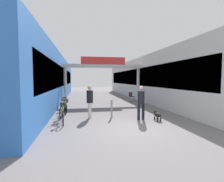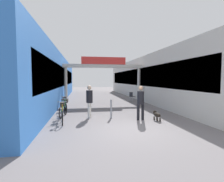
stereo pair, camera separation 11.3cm
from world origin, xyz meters
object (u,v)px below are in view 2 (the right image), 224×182
Objects in this scene: bicycle_green_second at (64,108)px; pedestrian_with_dog at (141,100)px; pedestrian_companion at (89,99)px; bicycle_orange_nearest at (62,113)px; dog_on_leash at (157,115)px; bicycle_blue_third at (65,105)px; cafe_chair_black_nearer at (132,96)px; bollard_post_metal at (111,108)px.

pedestrian_with_dog is at bearing -22.20° from bicycle_green_second.
pedestrian_with_dog is at bearing -21.01° from pedestrian_companion.
bicycle_orange_nearest is at bearing -148.79° from pedestrian_companion.
dog_on_leash is 0.38× the size of bicycle_blue_third.
pedestrian_companion is at bearing -123.99° from cafe_chair_black_nearer.
dog_on_leash is (0.78, -0.23, -0.71)m from pedestrian_with_dog.
pedestrian_with_dog is 1.04× the size of bicycle_blue_third.
pedestrian_companion is at bearing 158.99° from pedestrian_with_dog.
pedestrian_with_dog is 1.95× the size of cafe_chair_black_nearer.
cafe_chair_black_nearer reaches higher than dog_on_leash.
pedestrian_with_dog is 1.73× the size of bollard_post_metal.
bollard_post_metal is at bearing 151.26° from pedestrian_with_dog.
pedestrian_companion is 7.45m from cafe_chair_black_nearer.
dog_on_leash is 2.38m from bollard_post_metal.
bicycle_green_second is 7.84m from cafe_chair_black_nearer.
cafe_chair_black_nearer is at bearing 44.83° from bicycle_green_second.
bicycle_green_second is (-3.94, 1.61, -0.56)m from pedestrian_with_dog.
bicycle_orange_nearest is (-3.86, 0.17, -0.56)m from pedestrian_with_dog.
cafe_chair_black_nearer is (5.61, 4.19, 0.10)m from bicycle_blue_third.
pedestrian_companion is 1.95× the size of cafe_chair_black_nearer.
pedestrian_with_dog reaches higher than bicycle_green_second.
bicycle_blue_third is (-3.98, 2.94, -0.56)m from pedestrian_with_dog.
dog_on_leash is 0.38× the size of bicycle_orange_nearest.
cafe_chair_black_nearer is at bearing 56.01° from pedestrian_companion.
bollard_post_metal is (-2.15, 0.98, 0.22)m from dog_on_leash.
bicycle_orange_nearest is at bearing -86.96° from bicycle_green_second.
bicycle_orange_nearest reaches higher than cafe_chair_black_nearer.
bicycle_green_second is (-1.41, 0.63, -0.56)m from pedestrian_companion.
pedestrian_companion is 1.03× the size of bicycle_orange_nearest.
bicycle_blue_third is (-0.05, 1.33, 0.00)m from bicycle_green_second.
pedestrian_companion is 1.65m from bicycle_orange_nearest.
bicycle_orange_nearest is 2.78m from bicycle_blue_third.
bollard_post_metal is (2.48, 0.59, 0.07)m from bicycle_orange_nearest.
bicycle_blue_third reaches higher than dog_on_leash.
bollard_post_metal is (2.56, -0.85, 0.07)m from bicycle_green_second.
cafe_chair_black_nearer is at bearing 83.42° from dog_on_leash.
bicycle_blue_third is at bearing 92.57° from bicycle_orange_nearest.
bicycle_orange_nearest is at bearing -166.62° from bollard_post_metal.
bollard_post_metal reaches higher than bicycle_orange_nearest.
pedestrian_companion is 1.74× the size of bollard_post_metal.
bollard_post_metal is (-1.38, 0.76, -0.49)m from pedestrian_with_dog.
bollard_post_metal is at bearing -18.39° from bicycle_green_second.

